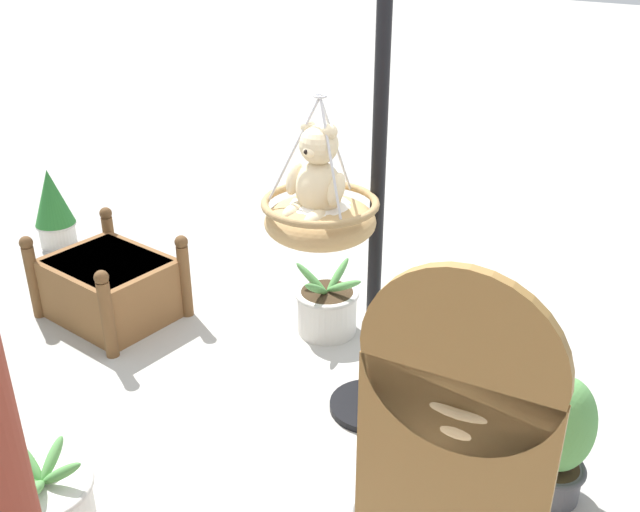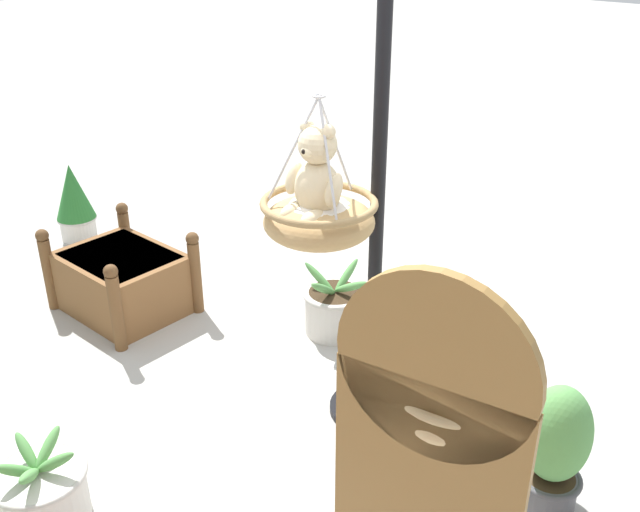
# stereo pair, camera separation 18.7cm
# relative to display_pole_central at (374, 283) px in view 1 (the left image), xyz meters

# --- Properties ---
(ground_plane) EXTENTS (40.00, 40.00, 0.00)m
(ground_plane) POSITION_rel_display_pole_central_xyz_m (0.24, 0.13, -0.79)
(ground_plane) COLOR #ADAAA3
(display_pole_central) EXTENTS (0.44, 0.44, 2.51)m
(display_pole_central) POSITION_rel_display_pole_central_xyz_m (0.00, 0.00, 0.00)
(display_pole_central) COLOR black
(display_pole_central) RESTS_ON ground
(hanging_basket_with_teddy) EXTENTS (0.55, 0.55, 0.70)m
(hanging_basket_with_teddy) POSITION_rel_display_pole_central_xyz_m (0.15, 0.25, 0.40)
(hanging_basket_with_teddy) COLOR tan
(teddy_bear) EXTENTS (0.31, 0.29, 0.45)m
(teddy_bear) POSITION_rel_display_pole_central_xyz_m (0.15, 0.27, 0.60)
(teddy_bear) COLOR beige
(hanging_basket_left_high) EXTENTS (0.45, 0.45, 0.56)m
(hanging_basket_left_high) POSITION_rel_display_pole_central_xyz_m (-0.94, 0.81, 0.23)
(hanging_basket_left_high) COLOR tan
(wooden_planter_box) EXTENTS (0.87, 0.71, 0.59)m
(wooden_planter_box) POSITION_rel_display_pole_central_xyz_m (1.94, 0.23, -0.56)
(wooden_planter_box) COLOR brown
(wooden_planter_box) RESTS_ON ground
(potted_plant_fern_front) EXTENTS (0.49, 0.49, 0.46)m
(potted_plant_fern_front) POSITION_rel_display_pole_central_xyz_m (0.68, -0.50, -0.61)
(potted_plant_fern_front) COLOR beige
(potted_plant_fern_front) RESTS_ON ground
(potted_plant_small_succulent) EXTENTS (0.42, 0.42, 0.42)m
(potted_plant_small_succulent) POSITION_rel_display_pole_central_xyz_m (0.62, 1.57, -0.62)
(potted_plant_small_succulent) COLOR beige
(potted_plant_small_succulent) RESTS_ON ground
(potted_plant_conical_shrub) EXTENTS (0.32, 0.32, 0.65)m
(potted_plant_conical_shrub) POSITION_rel_display_pole_central_xyz_m (3.22, -0.20, -0.47)
(potted_plant_conical_shrub) COLOR beige
(potted_plant_conical_shrub) RESTS_ON ground
(potted_plant_trailing_ivy) EXTENTS (0.30, 0.30, 0.66)m
(potted_plant_trailing_ivy) POSITION_rel_display_pole_central_xyz_m (-1.03, 0.01, -0.46)
(potted_plant_trailing_ivy) COLOR #4C4C51
(potted_plant_trailing_ivy) RESTS_ON ground
(display_sign_board) EXTENTS (0.65, 0.15, 1.58)m
(display_sign_board) POSITION_rel_display_pole_central_xyz_m (-0.96, 0.99, 0.14)
(display_sign_board) COLOR olive
(display_sign_board) RESTS_ON ground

